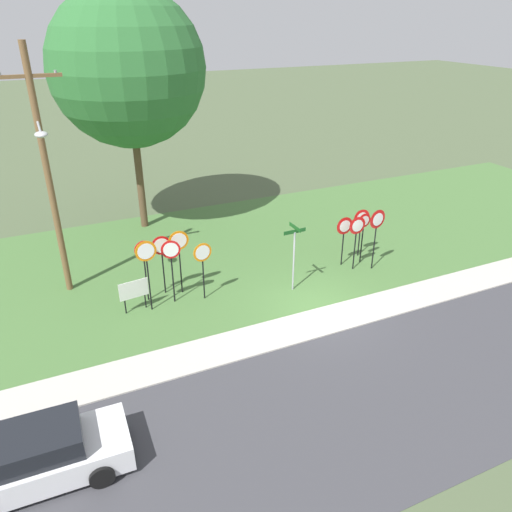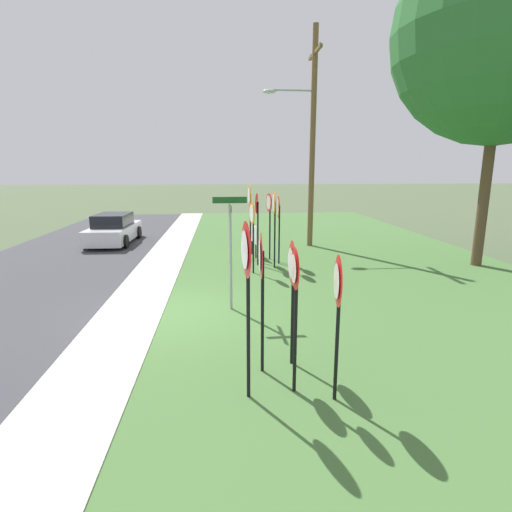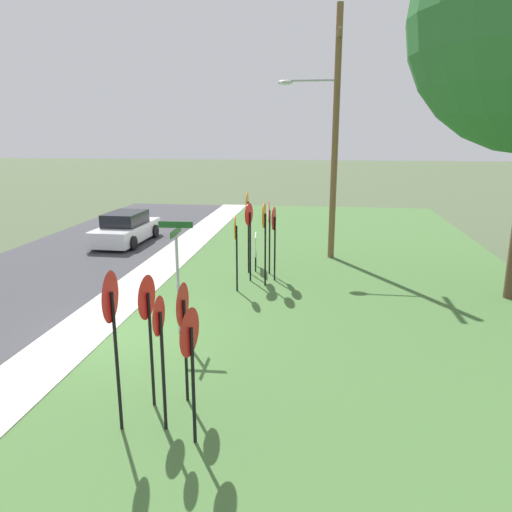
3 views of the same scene
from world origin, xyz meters
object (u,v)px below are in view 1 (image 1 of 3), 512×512
at_px(stop_sign_near_right, 179,248).
at_px(stop_sign_far_right, 147,260).
at_px(stop_sign_center_tall, 144,258).
at_px(yield_sign_far_left, 357,231).
at_px(stop_sign_near_left, 162,252).
at_px(yield_sign_near_right, 377,225).
at_px(yield_sign_center, 364,227).
at_px(parked_hatchback_near, 39,457).
at_px(yield_sign_far_right, 344,230).
at_px(utility_pole, 47,170).
at_px(stop_sign_far_left, 171,258).
at_px(stop_sign_far_center, 203,259).
at_px(oak_tree_left, 128,69).
at_px(yield_sign_near_left, 362,222).
at_px(notice_board, 134,291).
at_px(street_name_post, 294,252).

xyz_separation_m(stop_sign_near_right, stop_sign_far_right, (-1.41, -0.75, 0.12)).
distance_m(stop_sign_center_tall, yield_sign_far_left, 8.76).
distance_m(stop_sign_near_right, stop_sign_center_tall, 1.37).
relative_size(stop_sign_near_left, yield_sign_far_left, 1.01).
xyz_separation_m(stop_sign_center_tall, yield_sign_near_right, (9.47, -1.46, 0.23)).
distance_m(yield_sign_center, parked_hatchback_near, 14.97).
height_order(yield_sign_far_right, utility_pole, utility_pole).
height_order(stop_sign_far_left, stop_sign_far_right, stop_sign_far_right).
bearing_deg(stop_sign_far_center, oak_tree_left, 85.80).
bearing_deg(yield_sign_near_left, utility_pole, 177.53).
xyz_separation_m(yield_sign_center, parked_hatchback_near, (-13.59, -6.16, -1.10)).
bearing_deg(stop_sign_far_left, stop_sign_far_right, -156.86).
height_order(stop_sign_center_tall, yield_sign_far_left, stop_sign_center_tall).
height_order(yield_sign_near_right, oak_tree_left, oak_tree_left).
bearing_deg(stop_sign_near_right, parked_hatchback_near, -127.56).
relative_size(stop_sign_far_right, yield_sign_near_right, 1.04).
distance_m(yield_sign_near_left, notice_board, 10.29).
relative_size(stop_sign_center_tall, parked_hatchback_near, 0.60).
xyz_separation_m(yield_sign_near_left, notice_board, (-10.25, -0.37, -0.84)).
xyz_separation_m(oak_tree_left, parked_hatchback_near, (-5.80, -14.30, -7.11)).
xyz_separation_m(stop_sign_center_tall, parked_hatchback_near, (-4.23, -6.90, -1.22)).
relative_size(stop_sign_far_center, yield_sign_near_left, 1.05).
distance_m(yield_sign_far_left, street_name_post, 3.24).
height_order(yield_sign_center, notice_board, yield_sign_center).
xyz_separation_m(yield_sign_far_right, yield_sign_center, (0.91, -0.11, 0.04)).
height_order(stop_sign_far_right, parked_hatchback_near, stop_sign_far_right).
bearing_deg(yield_sign_far_right, stop_sign_far_right, -178.38).
bearing_deg(street_name_post, stop_sign_near_left, 156.57).
height_order(stop_sign_far_center, oak_tree_left, oak_tree_left).
xyz_separation_m(stop_sign_far_center, yield_sign_near_left, (7.63, 0.63, -0.05)).
relative_size(stop_sign_near_left, yield_sign_near_right, 0.91).
height_order(stop_sign_near_left, yield_sign_near_left, stop_sign_near_left).
relative_size(yield_sign_near_left, oak_tree_left, 0.20).
height_order(stop_sign_far_right, utility_pole, utility_pole).
distance_m(yield_sign_far_left, yield_sign_center, 0.82).
height_order(stop_sign_near_right, yield_sign_center, stop_sign_near_right).
xyz_separation_m(yield_sign_near_right, utility_pole, (-12.15, 3.51, 2.91)).
bearing_deg(street_name_post, stop_sign_near_right, 156.62).
relative_size(yield_sign_far_right, notice_board, 1.80).
distance_m(stop_sign_far_center, yield_sign_far_right, 6.43).
bearing_deg(utility_pole, stop_sign_center_tall, -37.25).
height_order(utility_pole, oak_tree_left, oak_tree_left).
height_order(stop_sign_far_right, yield_sign_near_right, stop_sign_far_right).
height_order(stop_sign_near_left, stop_sign_near_right, stop_sign_near_right).
bearing_deg(stop_sign_far_left, stop_sign_center_tall, 160.06).
relative_size(stop_sign_near_left, street_name_post, 0.89).
xyz_separation_m(street_name_post, parked_hatchback_near, (-9.70, -5.30, -1.06)).
bearing_deg(yield_sign_center, oak_tree_left, 132.80).
bearing_deg(yield_sign_near_left, yield_sign_near_right, -90.58).
bearing_deg(yield_sign_far_left, stop_sign_far_center, 178.94).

